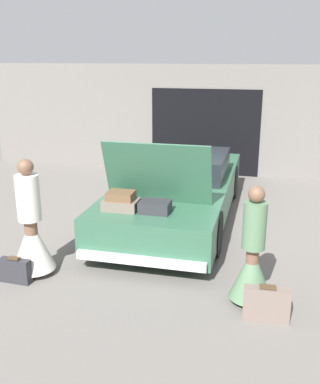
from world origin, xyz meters
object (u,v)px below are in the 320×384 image
(person_left, at_px, (31,234))
(car, at_px, (177,190))
(suitcase_beside_left_person, at_px, (15,271))
(person_right, at_px, (252,263))
(suitcase_beside_right_person, at_px, (266,304))

(person_left, bearing_deg, car, 153.84)
(person_left, relative_size, suitcase_beside_left_person, 3.75)
(person_left, distance_m, suitcase_beside_left_person, 0.54)
(car, bearing_deg, person_left, -119.04)
(car, relative_size, suitcase_beside_left_person, 11.31)
(person_right, xyz_separation_m, suitcase_beside_right_person, (0.20, -0.37, -0.34))
(person_left, xyz_separation_m, person_right, (3.07, -0.07, -0.05))
(car, bearing_deg, suitcase_beside_right_person, -61.37)
(car, relative_size, person_left, 3.02)
(suitcase_beside_left_person, bearing_deg, car, 61.76)
(person_right, distance_m, suitcase_beside_left_person, 3.21)
(suitcase_beside_left_person, relative_size, suitcase_beside_right_person, 0.82)
(suitcase_beside_right_person, bearing_deg, person_right, 119.19)
(car, bearing_deg, suitcase_beside_left_person, -118.24)
(person_right, relative_size, suitcase_beside_right_person, 2.82)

